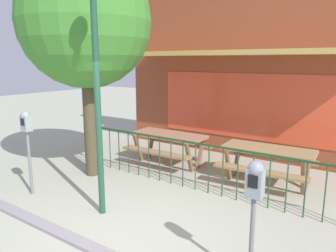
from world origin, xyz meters
The scene contains 10 objects.
ground centered at (0.00, 0.00, 0.00)m, with size 40.00×40.00×0.00m, color #AAAA97.
pub_storefront centered at (0.00, 5.08, 2.42)m, with size 7.24×1.36×4.85m.
patio_fence_front centered at (0.00, 2.17, 0.66)m, with size 6.11×0.04×0.97m.
picnic_table_left centered at (-1.19, 3.19, 0.61)m, with size 1.82×1.38×0.79m.
picnic_table_right centered at (1.21, 3.25, 0.61)m, with size 1.86×1.44×0.79m.
parking_meter_near centered at (-2.32, 0.21, 1.25)m, with size 0.18×0.17×1.62m.
parking_meter_far centered at (2.02, 0.16, 1.13)m, with size 0.18×0.17×1.46m.
street_tree centered at (-2.20, 1.62, 3.28)m, with size 2.73×2.73×4.66m.
street_lamp centered at (-0.65, 0.42, 2.46)m, with size 0.28×0.28×3.75m.
curb_edge centered at (0.00, -0.43, 0.00)m, with size 10.14×0.20×0.11m, color gray.
Camera 1 is at (3.10, -3.08, 2.51)m, focal length 34.30 mm.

